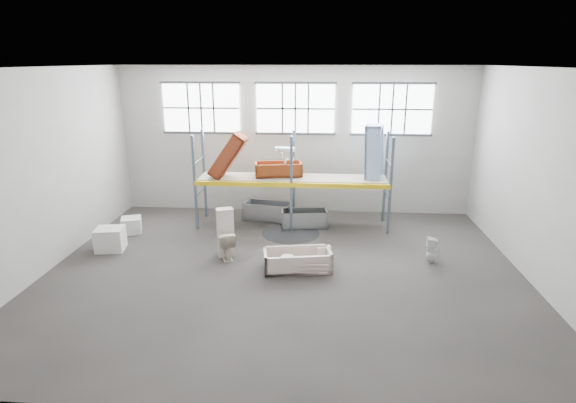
# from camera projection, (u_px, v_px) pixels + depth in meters

# --- Properties ---
(floor) EXTENTS (12.00, 10.00, 0.10)m
(floor) POSITION_uv_depth(u_px,v_px,m) (284.00, 273.00, 11.77)
(floor) COLOR #46403C
(floor) RESTS_ON ground
(ceiling) EXTENTS (12.00, 10.00, 0.10)m
(ceiling) POSITION_uv_depth(u_px,v_px,m) (283.00, 65.00, 10.27)
(ceiling) COLOR silver
(ceiling) RESTS_ON ground
(wall_back) EXTENTS (12.00, 0.10, 5.00)m
(wall_back) POSITION_uv_depth(u_px,v_px,m) (295.00, 141.00, 15.84)
(wall_back) COLOR #A09C94
(wall_back) RESTS_ON ground
(wall_front) EXTENTS (12.00, 0.10, 5.00)m
(wall_front) POSITION_uv_depth(u_px,v_px,m) (253.00, 266.00, 6.21)
(wall_front) COLOR #B4B0A7
(wall_front) RESTS_ON ground
(wall_left) EXTENTS (0.10, 10.00, 5.00)m
(wall_left) POSITION_uv_depth(u_px,v_px,m) (41.00, 172.00, 11.44)
(wall_left) COLOR #9D9A92
(wall_left) RESTS_ON ground
(wall_right) EXTENTS (0.10, 10.00, 5.00)m
(wall_right) POSITION_uv_depth(u_px,v_px,m) (545.00, 180.00, 10.61)
(wall_right) COLOR #AAA69D
(wall_right) RESTS_ON ground
(window_left) EXTENTS (2.60, 0.04, 1.60)m
(window_left) POSITION_uv_depth(u_px,v_px,m) (201.00, 108.00, 15.63)
(window_left) COLOR white
(window_left) RESTS_ON wall_back
(window_mid) EXTENTS (2.60, 0.04, 1.60)m
(window_mid) POSITION_uv_depth(u_px,v_px,m) (295.00, 109.00, 15.41)
(window_mid) COLOR white
(window_mid) RESTS_ON wall_back
(window_right) EXTENTS (2.60, 0.04, 1.60)m
(window_right) POSITION_uv_depth(u_px,v_px,m) (392.00, 109.00, 15.19)
(window_right) COLOR white
(window_right) RESTS_ON wall_back
(rack_upright_la) EXTENTS (0.08, 0.08, 3.00)m
(rack_upright_la) POSITION_uv_depth(u_px,v_px,m) (195.00, 183.00, 14.29)
(rack_upright_la) COLOR slate
(rack_upright_la) RESTS_ON floor
(rack_upright_lb) EXTENTS (0.08, 0.08, 3.00)m
(rack_upright_lb) POSITION_uv_depth(u_px,v_px,m) (204.00, 174.00, 15.43)
(rack_upright_lb) COLOR slate
(rack_upright_lb) RESTS_ON floor
(rack_upright_ma) EXTENTS (0.08, 0.08, 3.00)m
(rack_upright_ma) POSITION_uv_depth(u_px,v_px,m) (291.00, 185.00, 14.08)
(rack_upright_ma) COLOR slate
(rack_upright_ma) RESTS_ON floor
(rack_upright_mb) EXTENTS (0.08, 0.08, 3.00)m
(rack_upright_mb) POSITION_uv_depth(u_px,v_px,m) (294.00, 176.00, 15.23)
(rack_upright_mb) COLOR slate
(rack_upright_mb) RESTS_ON floor
(rack_upright_ra) EXTENTS (0.08, 0.08, 3.00)m
(rack_upright_ra) POSITION_uv_depth(u_px,v_px,m) (391.00, 187.00, 13.88)
(rack_upright_ra) COLOR slate
(rack_upright_ra) RESTS_ON floor
(rack_upright_rb) EXTENTS (0.08, 0.08, 3.00)m
(rack_upright_rb) POSITION_uv_depth(u_px,v_px,m) (385.00, 177.00, 15.02)
(rack_upright_rb) COLOR slate
(rack_upright_rb) RESTS_ON floor
(rack_beam_front) EXTENTS (6.00, 0.10, 0.14)m
(rack_beam_front) POSITION_uv_depth(u_px,v_px,m) (291.00, 185.00, 14.08)
(rack_beam_front) COLOR yellow
(rack_beam_front) RESTS_ON floor
(rack_beam_back) EXTENTS (6.00, 0.10, 0.14)m
(rack_beam_back) POSITION_uv_depth(u_px,v_px,m) (294.00, 176.00, 15.23)
(rack_beam_back) COLOR yellow
(rack_beam_back) RESTS_ON floor
(shelf_deck) EXTENTS (5.90, 1.10, 0.03)m
(shelf_deck) POSITION_uv_depth(u_px,v_px,m) (293.00, 178.00, 14.63)
(shelf_deck) COLOR gray
(shelf_deck) RESTS_ON floor
(wet_patch) EXTENTS (1.80, 1.80, 0.00)m
(wet_patch) POSITION_uv_depth(u_px,v_px,m) (291.00, 233.00, 14.33)
(wet_patch) COLOR black
(wet_patch) RESTS_ON floor
(bathtub_beige) EXTENTS (1.84, 1.10, 0.51)m
(bathtub_beige) POSITION_uv_depth(u_px,v_px,m) (297.00, 260.00, 11.79)
(bathtub_beige) COLOR beige
(bathtub_beige) RESTS_ON floor
(cistern_spare) EXTENTS (0.41, 0.30, 0.36)m
(cistern_spare) POSITION_uv_depth(u_px,v_px,m) (323.00, 253.00, 12.18)
(cistern_spare) COLOR #EEDFC8
(cistern_spare) RESTS_ON bathtub_beige
(sink_in_tub) EXTENTS (0.57, 0.57, 0.15)m
(sink_in_tub) POSITION_uv_depth(u_px,v_px,m) (309.00, 255.00, 12.35)
(sink_in_tub) COLOR beige
(sink_in_tub) RESTS_ON bathtub_beige
(toilet_beige) EXTENTS (0.67, 0.86, 0.77)m
(toilet_beige) POSITION_uv_depth(u_px,v_px,m) (226.00, 244.00, 12.45)
(toilet_beige) COLOR beige
(toilet_beige) RESTS_ON floor
(cistern_tall) EXTENTS (0.51, 0.42, 1.36)m
(cistern_tall) POSITION_uv_depth(u_px,v_px,m) (225.00, 232.00, 12.50)
(cistern_tall) COLOR beige
(cistern_tall) RESTS_ON floor
(toilet_white) EXTENTS (0.35, 0.34, 0.70)m
(toilet_white) POSITION_uv_depth(u_px,v_px,m) (433.00, 250.00, 12.17)
(toilet_white) COLOR white
(toilet_white) RESTS_ON floor
(steel_tub_left) EXTENTS (1.69, 1.02, 0.58)m
(steel_tub_left) POSITION_uv_depth(u_px,v_px,m) (268.00, 211.00, 15.51)
(steel_tub_left) COLOR #B4B7BC
(steel_tub_left) RESTS_ON floor
(steel_tub_right) EXTENTS (1.54, 0.85, 0.54)m
(steel_tub_right) POSITION_uv_depth(u_px,v_px,m) (304.00, 218.00, 14.85)
(steel_tub_right) COLOR #ADB1B5
(steel_tub_right) RESTS_ON floor
(rust_tub_flat) EXTENTS (1.58, 0.93, 0.42)m
(rust_tub_flat) POSITION_uv_depth(u_px,v_px,m) (278.00, 169.00, 14.73)
(rust_tub_flat) COLOR maroon
(rust_tub_flat) RESTS_ON shelf_deck
(rust_tub_tilted) EXTENTS (1.26, 0.76, 1.51)m
(rust_tub_tilted) POSITION_uv_depth(u_px,v_px,m) (228.00, 156.00, 14.39)
(rust_tub_tilted) COLOR maroon
(rust_tub_tilted) RESTS_ON shelf_deck
(sink_on_shelf) EXTENTS (0.71, 0.60, 0.54)m
(sink_on_shelf) POSITION_uv_depth(u_px,v_px,m) (285.00, 163.00, 14.27)
(sink_on_shelf) COLOR silver
(sink_on_shelf) RESTS_ON rust_tub_flat
(blue_tub_upright) EXTENTS (0.71, 0.91, 1.75)m
(blue_tub_upright) POSITION_uv_depth(u_px,v_px,m) (374.00, 153.00, 14.35)
(blue_tub_upright) COLOR #8DACD3
(blue_tub_upright) RESTS_ON shelf_deck
(bucket) EXTENTS (0.38, 0.38, 0.37)m
(bucket) POSITION_uv_depth(u_px,v_px,m) (287.00, 263.00, 11.80)
(bucket) COLOR silver
(bucket) RESTS_ON floor
(carton_near) EXTENTS (0.85, 0.76, 0.65)m
(carton_near) POSITION_uv_depth(u_px,v_px,m) (110.00, 239.00, 12.99)
(carton_near) COLOR silver
(carton_near) RESTS_ON floor
(carton_far) EXTENTS (0.73, 0.73, 0.48)m
(carton_far) POSITION_uv_depth(u_px,v_px,m) (132.00, 225.00, 14.33)
(carton_far) COLOR silver
(carton_far) RESTS_ON floor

